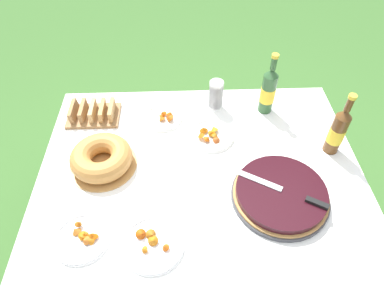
# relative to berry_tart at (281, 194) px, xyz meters

# --- Properties ---
(ground_plane) EXTENTS (16.00, 16.00, 0.00)m
(ground_plane) POSITION_rel_berry_tart_xyz_m (-0.32, 0.14, -0.75)
(ground_plane) COLOR #3D6B2D
(garden_table) EXTENTS (1.42, 1.17, 0.71)m
(garden_table) POSITION_rel_berry_tart_xyz_m (-0.32, 0.14, -0.10)
(garden_table) COLOR brown
(garden_table) RESTS_ON ground_plane
(tablecloth) EXTENTS (1.43, 1.18, 0.10)m
(tablecloth) POSITION_rel_berry_tart_xyz_m (-0.32, 0.14, -0.04)
(tablecloth) COLOR white
(tablecloth) RESTS_ON garden_table
(berry_tart) EXTENTS (0.40, 0.40, 0.06)m
(berry_tart) POSITION_rel_berry_tart_xyz_m (0.00, 0.00, 0.00)
(berry_tart) COLOR #38383D
(berry_tart) RESTS_ON tablecloth
(serving_knife) EXTENTS (0.34, 0.21, 0.01)m
(serving_knife) POSITION_rel_berry_tart_xyz_m (0.03, -0.01, 0.04)
(serving_knife) COLOR silver
(serving_knife) RESTS_ON berry_tart
(bundt_cake) EXTENTS (0.30, 0.30, 0.10)m
(bundt_cake) POSITION_rel_berry_tart_xyz_m (-0.75, 0.21, 0.02)
(bundt_cake) COLOR #B78447
(bundt_cake) RESTS_ON tablecloth
(cup_stack) EXTENTS (0.07, 0.07, 0.16)m
(cup_stack) POSITION_rel_berry_tart_xyz_m (-0.22, 0.58, 0.05)
(cup_stack) COLOR white
(cup_stack) RESTS_ON tablecloth
(cider_bottle_green) EXTENTS (0.07, 0.07, 0.33)m
(cider_bottle_green) POSITION_rel_berry_tart_xyz_m (0.04, 0.55, 0.10)
(cider_bottle_green) COLOR #2D562D
(cider_bottle_green) RESTS_ON tablecloth
(cider_bottle_amber) EXTENTS (0.07, 0.07, 0.32)m
(cider_bottle_amber) POSITION_rel_berry_tart_xyz_m (0.29, 0.26, 0.10)
(cider_bottle_amber) COLOR brown
(cider_bottle_amber) RESTS_ON tablecloth
(snack_plate_near) EXTENTS (0.21, 0.21, 0.05)m
(snack_plate_near) POSITION_rel_berry_tart_xyz_m (-0.78, -0.16, -0.02)
(snack_plate_near) COLOR white
(snack_plate_near) RESTS_ON tablecloth
(snack_plate_left) EXTENTS (0.22, 0.22, 0.05)m
(snack_plate_left) POSITION_rel_berry_tart_xyz_m (-0.25, 0.36, -0.02)
(snack_plate_left) COLOR white
(snack_plate_left) RESTS_ON tablecloth
(snack_plate_right) EXTENTS (0.20, 0.20, 0.05)m
(snack_plate_right) POSITION_rel_berry_tart_xyz_m (-0.49, 0.50, -0.02)
(snack_plate_right) COLOR white
(snack_plate_right) RESTS_ON tablecloth
(snack_plate_far) EXTENTS (0.24, 0.24, 0.06)m
(snack_plate_far) POSITION_rel_berry_tart_xyz_m (-0.51, -0.19, -0.02)
(snack_plate_far) COLOR white
(snack_plate_far) RESTS_ON tablecloth
(bread_board) EXTENTS (0.26, 0.18, 0.07)m
(bread_board) POSITION_rel_berry_tart_xyz_m (-0.84, 0.53, -0.00)
(bread_board) COLOR olive
(bread_board) RESTS_ON tablecloth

